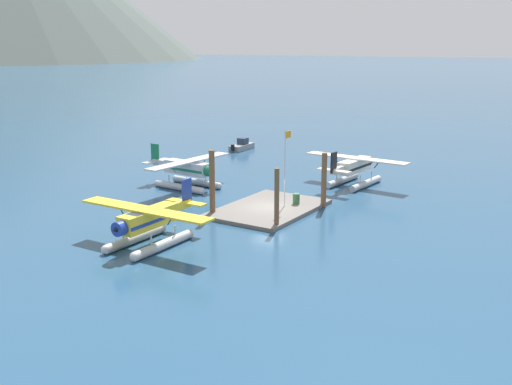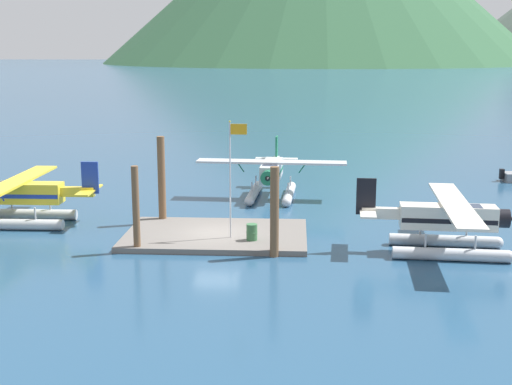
{
  "view_description": "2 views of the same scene",
  "coord_description": "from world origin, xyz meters",
  "px_view_note": "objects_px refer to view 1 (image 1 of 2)",
  "views": [
    {
      "loc": [
        -40.23,
        -24.26,
        13.26
      ],
      "look_at": [
        0.62,
        1.62,
        1.17
      ],
      "focal_mm": 41.73,
      "sensor_mm": 36.0,
      "label": 1
    },
    {
      "loc": [
        4.41,
        -36.85,
        10.36
      ],
      "look_at": [
        2.12,
        1.63,
        2.26
      ],
      "focal_mm": 48.37,
      "sensor_mm": 36.0,
      "label": 2
    }
  ],
  "objects_px": {
    "seaplane_silver_bow_right": "(187,172)",
    "seaplane_yellow_port_fwd": "(148,224)",
    "fuel_drum": "(296,199)",
    "seaplane_cream_stbd_aft": "(355,169)",
    "boat_grey_open_east": "(242,146)",
    "flagpole": "(286,159)"
  },
  "relations": [
    {
      "from": "seaplane_yellow_port_fwd",
      "to": "seaplane_silver_bow_right",
      "type": "bearing_deg",
      "value": 29.8
    },
    {
      "from": "flagpole",
      "to": "boat_grey_open_east",
      "type": "height_order",
      "value": "flagpole"
    },
    {
      "from": "boat_grey_open_east",
      "to": "seaplane_silver_bow_right",
      "type": "bearing_deg",
      "value": -160.15
    },
    {
      "from": "seaplane_cream_stbd_aft",
      "to": "seaplane_yellow_port_fwd",
      "type": "xyz_separation_m",
      "value": [
        -24.07,
        4.55,
        0.0
      ]
    },
    {
      "from": "fuel_drum",
      "to": "seaplane_silver_bow_right",
      "type": "relative_size",
      "value": 0.08
    },
    {
      "from": "seaplane_cream_stbd_aft",
      "to": "boat_grey_open_east",
      "type": "distance_m",
      "value": 23.01
    },
    {
      "from": "seaplane_silver_bow_right",
      "to": "fuel_drum",
      "type": "bearing_deg",
      "value": -92.86
    },
    {
      "from": "fuel_drum",
      "to": "boat_grey_open_east",
      "type": "xyz_separation_m",
      "value": [
        20.98,
        19.38,
        -0.25
      ]
    },
    {
      "from": "flagpole",
      "to": "seaplane_yellow_port_fwd",
      "type": "bearing_deg",
      "value": 165.98
    },
    {
      "from": "seaplane_silver_bow_right",
      "to": "seaplane_cream_stbd_aft",
      "type": "height_order",
      "value": "same"
    },
    {
      "from": "seaplane_silver_bow_right",
      "to": "seaplane_yellow_port_fwd",
      "type": "distance_m",
      "value": 16.79
    },
    {
      "from": "seaplane_cream_stbd_aft",
      "to": "boat_grey_open_east",
      "type": "relative_size",
      "value": 2.14
    },
    {
      "from": "seaplane_yellow_port_fwd",
      "to": "flagpole",
      "type": "bearing_deg",
      "value": -14.02
    },
    {
      "from": "flagpole",
      "to": "seaplane_silver_bow_right",
      "type": "height_order",
      "value": "flagpole"
    },
    {
      "from": "fuel_drum",
      "to": "seaplane_cream_stbd_aft",
      "type": "relative_size",
      "value": 0.08
    },
    {
      "from": "fuel_drum",
      "to": "seaplane_yellow_port_fwd",
      "type": "height_order",
      "value": "seaplane_yellow_port_fwd"
    },
    {
      "from": "seaplane_cream_stbd_aft",
      "to": "boat_grey_open_east",
      "type": "xyz_separation_m",
      "value": [
        10.88,
        20.25,
        -1.09
      ]
    },
    {
      "from": "flagpole",
      "to": "fuel_drum",
      "type": "xyz_separation_m",
      "value": [
        1.06,
        -0.46,
        -3.48
      ]
    },
    {
      "from": "flagpole",
      "to": "seaplane_silver_bow_right",
      "type": "relative_size",
      "value": 0.61
    },
    {
      "from": "seaplane_silver_bow_right",
      "to": "seaplane_cream_stbd_aft",
      "type": "xyz_separation_m",
      "value": [
        9.5,
        -12.89,
        0.0
      ]
    },
    {
      "from": "seaplane_yellow_port_fwd",
      "to": "fuel_drum",
      "type": "bearing_deg",
      "value": -14.78
    },
    {
      "from": "flagpole",
      "to": "fuel_drum",
      "type": "relative_size",
      "value": 7.2
    }
  ]
}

